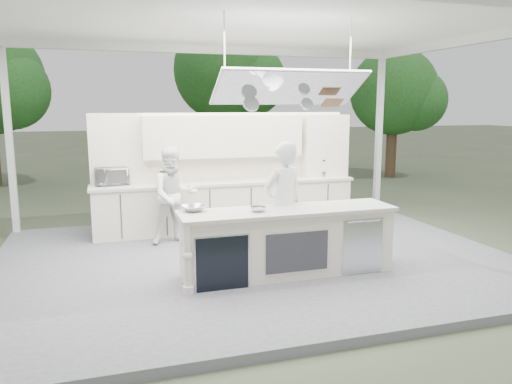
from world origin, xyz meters
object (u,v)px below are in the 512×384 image
object	(u,v)px
demo_island	(287,242)
sous_chef	(174,196)
head_chef	(283,205)
back_counter	(227,205)

from	to	relation	value
demo_island	sous_chef	size ratio (longest dim) A/B	1.84
head_chef	sous_chef	world-z (taller)	head_chef
back_counter	head_chef	distance (m)	2.50
head_chef	back_counter	bearing A→B (deg)	-100.99
head_chef	sous_chef	distance (m)	2.22
back_counter	head_chef	bearing A→B (deg)	-84.04
demo_island	head_chef	distance (m)	0.59
head_chef	sous_chef	xyz separation A→B (m)	(-1.36, 1.75, -0.09)
head_chef	sous_chef	bearing A→B (deg)	-68.99
demo_island	back_counter	bearing A→B (deg)	93.63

